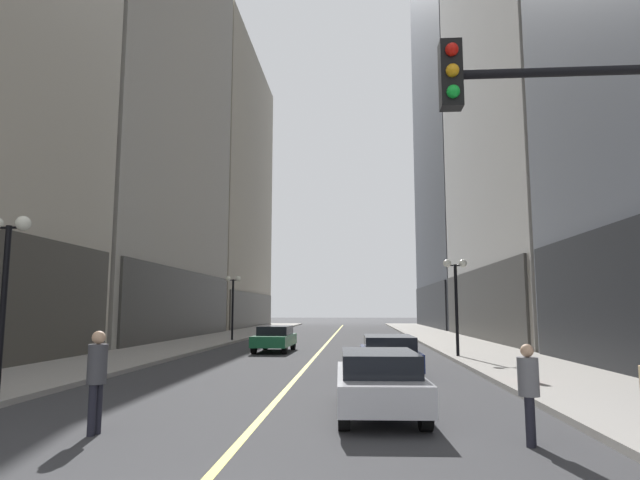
{
  "coord_description": "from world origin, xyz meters",
  "views": [
    {
      "loc": [
        1.97,
        -4.31,
        2.2
      ],
      "look_at": [
        -0.73,
        34.93,
        7.28
      ],
      "focal_mm": 30.05,
      "sensor_mm": 36.0,
      "label": 1
    }
  ],
  "objects_px": {
    "traffic_light_near_right": "(632,183)",
    "street_lamp_left_far": "(233,293)",
    "pedestrian_with_orange_bag": "(97,373)",
    "street_lamp_left_near": "(6,265)",
    "car_navy": "(389,354)",
    "fire_hydrant_right": "(531,373)",
    "car_green": "(275,338)",
    "pedestrian_in_grey_suit": "(529,386)",
    "car_silver": "(378,380)",
    "street_lamp_right_mid": "(456,285)"
  },
  "relations": [
    {
      "from": "car_silver",
      "to": "street_lamp_left_near",
      "type": "bearing_deg",
      "value": 176.32
    },
    {
      "from": "pedestrian_in_grey_suit",
      "to": "traffic_light_near_right",
      "type": "xyz_separation_m",
      "value": [
        0.59,
        -2.53,
        2.8
      ]
    },
    {
      "from": "car_silver",
      "to": "street_lamp_right_mid",
      "type": "xyz_separation_m",
      "value": [
        4.0,
        12.77,
        2.54
      ]
    },
    {
      "from": "car_green",
      "to": "fire_hydrant_right",
      "type": "bearing_deg",
      "value": -52.77
    },
    {
      "from": "car_green",
      "to": "street_lamp_left_near",
      "type": "height_order",
      "value": "street_lamp_left_near"
    },
    {
      "from": "car_silver",
      "to": "car_green",
      "type": "xyz_separation_m",
      "value": [
        -4.73,
        16.42,
        -0.0
      ]
    },
    {
      "from": "car_navy",
      "to": "fire_hydrant_right",
      "type": "distance_m",
      "value": 4.61
    },
    {
      "from": "pedestrian_in_grey_suit",
      "to": "fire_hydrant_right",
      "type": "bearing_deg",
      "value": 72.36
    },
    {
      "from": "pedestrian_with_orange_bag",
      "to": "car_navy",
      "type": "bearing_deg",
      "value": 57.45
    },
    {
      "from": "car_green",
      "to": "car_silver",
      "type": "bearing_deg",
      "value": -73.94
    },
    {
      "from": "car_green",
      "to": "pedestrian_with_orange_bag",
      "type": "relative_size",
      "value": 2.32
    },
    {
      "from": "car_navy",
      "to": "fire_hydrant_right",
      "type": "relative_size",
      "value": 6.02
    },
    {
      "from": "pedestrian_with_orange_bag",
      "to": "fire_hydrant_right",
      "type": "bearing_deg",
      "value": 33.98
    },
    {
      "from": "street_lamp_right_mid",
      "to": "pedestrian_with_orange_bag",
      "type": "bearing_deg",
      "value": -121.28
    },
    {
      "from": "car_green",
      "to": "pedestrian_with_orange_bag",
      "type": "bearing_deg",
      "value": -91.08
    },
    {
      "from": "car_silver",
      "to": "street_lamp_left_far",
      "type": "xyz_separation_m",
      "value": [
        -8.8,
        24.19,
        2.54
      ]
    },
    {
      "from": "pedestrian_with_orange_bag",
      "to": "pedestrian_in_grey_suit",
      "type": "bearing_deg",
      "value": -2.09
    },
    {
      "from": "car_silver",
      "to": "car_green",
      "type": "bearing_deg",
      "value": 106.06
    },
    {
      "from": "traffic_light_near_right",
      "to": "street_lamp_left_near",
      "type": "height_order",
      "value": "traffic_light_near_right"
    },
    {
      "from": "traffic_light_near_right",
      "to": "street_lamp_left_far",
      "type": "height_order",
      "value": "traffic_light_near_right"
    },
    {
      "from": "pedestrian_in_grey_suit",
      "to": "pedestrian_with_orange_bag",
      "type": "distance_m",
      "value": 7.45
    },
    {
      "from": "car_navy",
      "to": "pedestrian_in_grey_suit",
      "type": "bearing_deg",
      "value": -79.19
    },
    {
      "from": "pedestrian_in_grey_suit",
      "to": "fire_hydrant_right",
      "type": "distance_m",
      "value": 7.08
    },
    {
      "from": "pedestrian_with_orange_bag",
      "to": "street_lamp_left_near",
      "type": "xyz_separation_m",
      "value": [
        -3.72,
        2.74,
        2.19
      ]
    },
    {
      "from": "car_navy",
      "to": "car_green",
      "type": "bearing_deg",
      "value": 118.83
    },
    {
      "from": "street_lamp_right_mid",
      "to": "car_navy",
      "type": "bearing_deg",
      "value": -119.33
    },
    {
      "from": "car_silver",
      "to": "street_lamp_left_far",
      "type": "relative_size",
      "value": 1.03
    },
    {
      "from": "car_silver",
      "to": "fire_hydrant_right",
      "type": "distance_m",
      "value": 6.22
    },
    {
      "from": "car_navy",
      "to": "street_lamp_left_far",
      "type": "distance_m",
      "value": 19.99
    },
    {
      "from": "street_lamp_left_near",
      "to": "pedestrian_in_grey_suit",
      "type": "bearing_deg",
      "value": -15.1
    },
    {
      "from": "pedestrian_with_orange_bag",
      "to": "street_lamp_left_near",
      "type": "height_order",
      "value": "street_lamp_left_near"
    },
    {
      "from": "street_lamp_left_near",
      "to": "fire_hydrant_right",
      "type": "relative_size",
      "value": 5.54
    },
    {
      "from": "pedestrian_with_orange_bag",
      "to": "traffic_light_near_right",
      "type": "bearing_deg",
      "value": -19.22
    },
    {
      "from": "car_silver",
      "to": "car_green",
      "type": "relative_size",
      "value": 1.08
    },
    {
      "from": "car_green",
      "to": "fire_hydrant_right",
      "type": "distance_m",
      "value": 15.25
    },
    {
      "from": "traffic_light_near_right",
      "to": "fire_hydrant_right",
      "type": "height_order",
      "value": "traffic_light_near_right"
    },
    {
      "from": "fire_hydrant_right",
      "to": "car_green",
      "type": "bearing_deg",
      "value": 127.23
    },
    {
      "from": "pedestrian_with_orange_bag",
      "to": "traffic_light_near_right",
      "type": "distance_m",
      "value": 8.91
    },
    {
      "from": "car_green",
      "to": "pedestrian_in_grey_suit",
      "type": "bearing_deg",
      "value": -69.41
    },
    {
      "from": "pedestrian_with_orange_bag",
      "to": "street_lamp_left_far",
      "type": "xyz_separation_m",
      "value": [
        -3.72,
        26.36,
        2.19
      ]
    },
    {
      "from": "car_green",
      "to": "street_lamp_left_far",
      "type": "height_order",
      "value": "street_lamp_left_far"
    },
    {
      "from": "street_lamp_right_mid",
      "to": "car_green",
      "type": "bearing_deg",
      "value": 157.28
    },
    {
      "from": "car_navy",
      "to": "car_green",
      "type": "height_order",
      "value": "same"
    },
    {
      "from": "car_silver",
      "to": "street_lamp_right_mid",
      "type": "bearing_deg",
      "value": 72.62
    },
    {
      "from": "car_navy",
      "to": "street_lamp_left_near",
      "type": "xyz_separation_m",
      "value": [
        -9.41,
        -6.17,
        2.54
      ]
    },
    {
      "from": "car_navy",
      "to": "car_green",
      "type": "xyz_separation_m",
      "value": [
        -5.33,
        9.69,
        -0.0
      ]
    },
    {
      "from": "street_lamp_left_far",
      "to": "street_lamp_left_near",
      "type": "bearing_deg",
      "value": -90.0
    },
    {
      "from": "fire_hydrant_right",
      "to": "street_lamp_left_near",
      "type": "bearing_deg",
      "value": -164.39
    },
    {
      "from": "pedestrian_with_orange_bag",
      "to": "street_lamp_left_far",
      "type": "relative_size",
      "value": 0.41
    },
    {
      "from": "car_green",
      "to": "street_lamp_right_mid",
      "type": "xyz_separation_m",
      "value": [
        8.73,
        -3.65,
        2.54
      ]
    }
  ]
}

